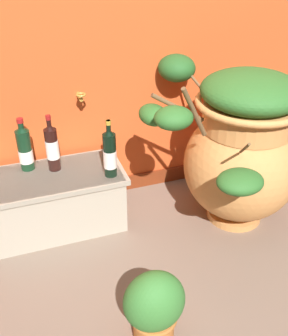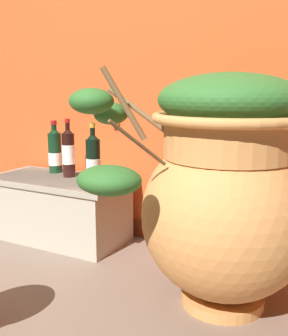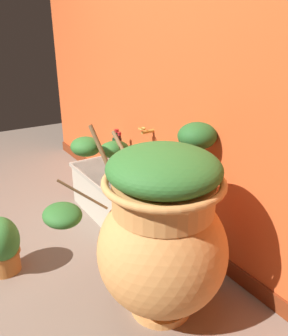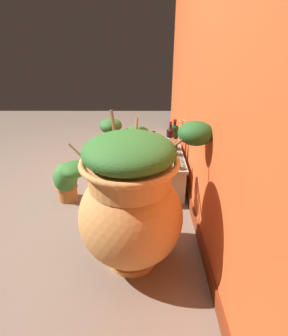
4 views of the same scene
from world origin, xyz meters
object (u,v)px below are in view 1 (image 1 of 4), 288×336
at_px(wine_bottle_right, 25,148).
at_px(wine_bottle_left, 52,147).
at_px(wine_bottle_middle, 110,153).
at_px(potted_shrub, 154,307).
at_px(terracotta_urn, 241,148).

bearing_deg(wine_bottle_right, wine_bottle_left, -20.74).
distance_m(wine_bottle_middle, potted_shrub, 0.86).
bearing_deg(potted_shrub, terracotta_urn, 40.39).
distance_m(wine_bottle_left, wine_bottle_right, 0.16).
distance_m(wine_bottle_middle, wine_bottle_right, 0.48).
relative_size(terracotta_urn, wine_bottle_left, 3.10).
relative_size(terracotta_urn, wine_bottle_middle, 3.10).
bearing_deg(potted_shrub, wine_bottle_middle, 87.24).
relative_size(wine_bottle_left, potted_shrub, 0.90).
relative_size(terracotta_urn, potted_shrub, 2.78).
bearing_deg(wine_bottle_left, wine_bottle_middle, -30.28).
relative_size(wine_bottle_right, potted_shrub, 0.84).
bearing_deg(potted_shrub, wine_bottle_right, 110.94).
height_order(wine_bottle_right, potted_shrub, wine_bottle_right).
bearing_deg(wine_bottle_left, wine_bottle_right, 159.26).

